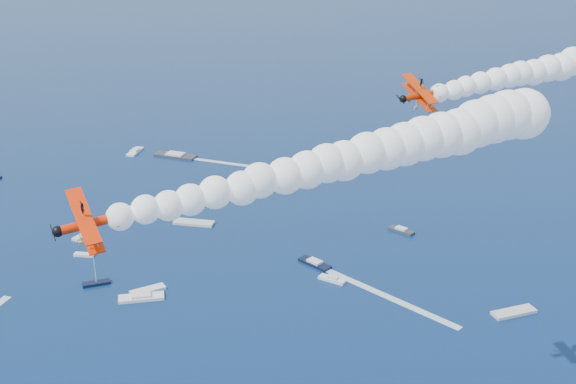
{
  "coord_description": "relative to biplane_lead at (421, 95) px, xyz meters",
  "views": [
    {
      "loc": [
        -4.86,
        -67.72,
        88.38
      ],
      "look_at": [
        3.77,
        20.51,
        52.56
      ],
      "focal_mm": 47.52,
      "sensor_mm": 36.0,
      "label": 1
    }
  ],
  "objects": [
    {
      "name": "spectator_boats",
      "position": [
        -31.36,
        81.52,
        -59.33
      ],
      "size": [
        244.56,
        186.04,
        0.7
      ],
      "color": "#313641",
      "rests_on": "ground"
    },
    {
      "name": "biplane_lead",
      "position": [
        0.0,
        0.0,
        0.0
      ],
      "size": [
        9.4,
        10.81,
        7.63
      ],
      "primitive_type": null,
      "rotation": [
        -0.36,
        0.07,
        3.47
      ],
      "color": "red"
    },
    {
      "name": "smoke_trail_lead",
      "position": [
        27.43,
        9.4,
        2.2
      ],
      "size": [
        60.21,
        40.1,
        10.86
      ],
      "primitive_type": null,
      "rotation": [
        0.0,
        0.0,
        3.47
      ],
      "color": "white"
    },
    {
      "name": "boat_wakes",
      "position": [
        -33.29,
        71.95,
        -59.65
      ],
      "size": [
        116.5,
        127.89,
        0.04
      ],
      "color": "white",
      "rests_on": "ground"
    },
    {
      "name": "smoke_trail_trail",
      "position": [
        -15.75,
        -26.6,
        -0.05
      ],
      "size": [
        60.32,
        42.5,
        10.86
      ],
      "primitive_type": null,
      "rotation": [
        0.0,
        0.0,
        3.5
      ],
      "color": "white"
    },
    {
      "name": "biplane_trail",
      "position": [
        -42.9,
        -36.78,
        -2.25
      ],
      "size": [
        9.64,
        10.99,
        7.87
      ],
      "primitive_type": null,
      "rotation": [
        -0.4,
        0.07,
        3.5
      ],
      "color": "#FA2B05"
    }
  ]
}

